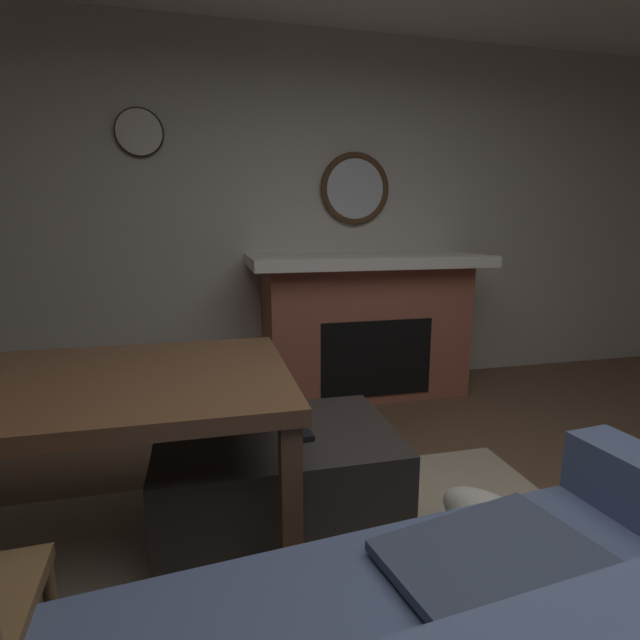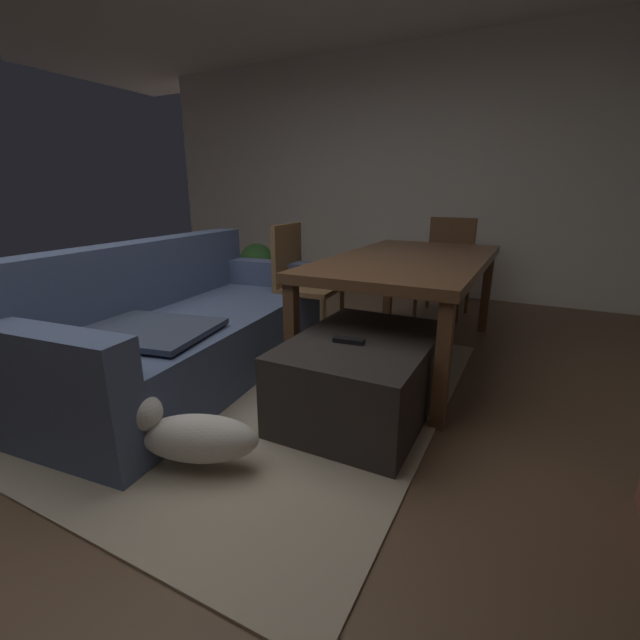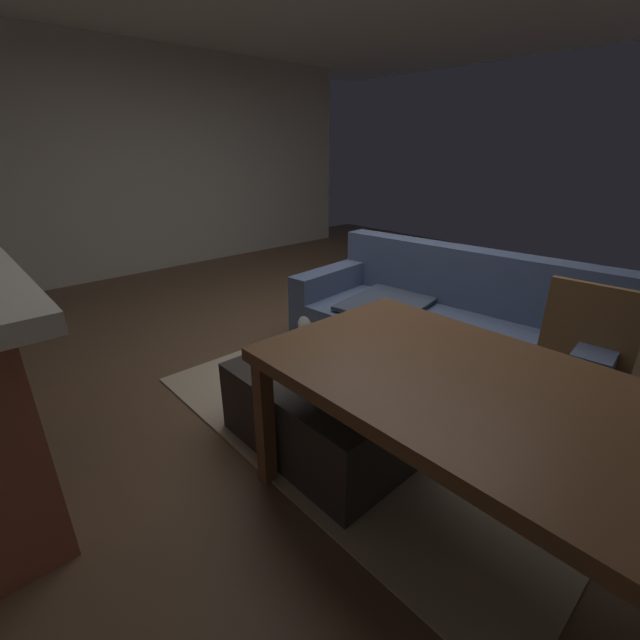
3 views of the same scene
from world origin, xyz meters
The scene contains 9 objects.
floor centered at (0.00, 0.00, 0.00)m, with size 8.81×8.81×0.00m, color brown.
wall_left centered at (-3.67, 0.00, 1.35)m, with size 0.12×6.11×2.71m, color beige.
area_rug centered at (0.58, -0.38, 0.01)m, with size 2.60×2.00×0.01m, color tan.
couch centered at (0.53, 0.28, 0.30)m, with size 2.24×1.15×0.86m.
ottoman_coffee_table centered at (0.58, -0.97, 0.22)m, with size 1.01×0.69×0.43m, color #2D2826.
tv_remote centered at (0.48, -0.92, 0.44)m, with size 0.05×0.16×0.02m, color black.
dining_table centered at (1.49, -0.94, 0.67)m, with size 1.90×0.99×0.74m.
dining_chair_north centered at (1.49, -0.06, 0.52)m, with size 0.47×0.47×0.93m.
small_dog centered at (-0.23, -0.50, 0.17)m, with size 0.39×0.57×0.30m.
Camera 3 is at (2.01, -2.31, 1.56)m, focal length 23.70 mm.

